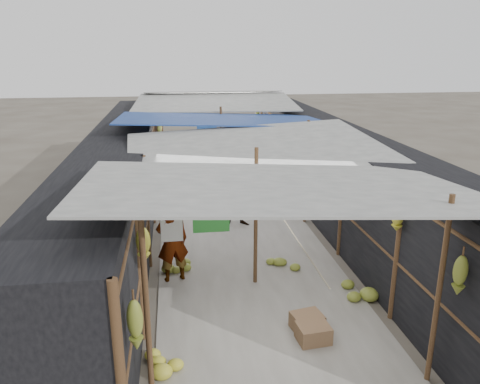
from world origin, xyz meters
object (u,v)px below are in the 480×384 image
black_basin (259,205)px  vendor_seated (248,182)px  vendor_elderly (172,241)px  shopper_blue (240,195)px  crate_near (313,334)px

black_basin → vendor_seated: (-0.13, 1.08, 0.35)m
vendor_elderly → shopper_blue: bearing=-136.9°
shopper_blue → crate_near: bearing=-87.9°
crate_near → vendor_elderly: 3.14m
crate_near → shopper_blue: shopper_blue is taller
crate_near → vendor_seated: bearing=82.9°
crate_near → vendor_seated: vendor_seated is taller
vendor_seated → crate_near: bearing=9.8°
crate_near → vendor_seated: 7.30m
crate_near → vendor_elderly: size_ratio=0.29×
crate_near → vendor_seated: (0.17, 7.29, 0.30)m
crate_near → black_basin: size_ratio=0.73×
crate_near → shopper_blue: 4.99m
crate_near → black_basin: (0.30, 6.21, -0.04)m
vendor_elderly → crate_near: bearing=117.3°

